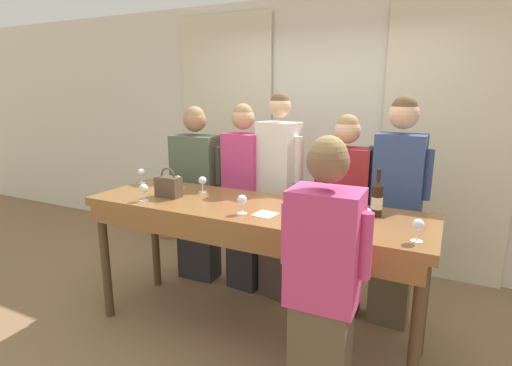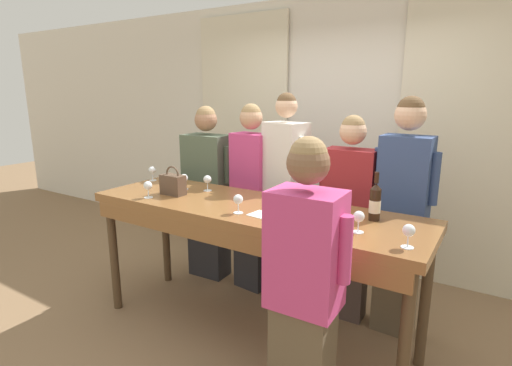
{
  "view_description": "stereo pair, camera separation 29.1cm",
  "coord_description": "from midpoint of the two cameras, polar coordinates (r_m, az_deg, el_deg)",
  "views": [
    {
      "loc": [
        1.26,
        -2.46,
        1.86
      ],
      "look_at": [
        0.0,
        0.08,
        1.19
      ],
      "focal_mm": 28.0,
      "sensor_mm": 36.0,
      "label": 1
    },
    {
      "loc": [
        1.51,
        -2.32,
        1.86
      ],
      "look_at": [
        0.0,
        0.08,
        1.19
      ],
      "focal_mm": 28.0,
      "sensor_mm": 36.0,
      "label": 2
    }
  ],
  "objects": [
    {
      "name": "ground_plane",
      "position": [
        3.33,
        -3.29,
        -20.64
      ],
      "size": [
        18.0,
        18.0,
        0.0
      ],
      "primitive_type": "plane",
      "color": "#846647"
    },
    {
      "name": "wall_back",
      "position": [
        4.4,
        7.92,
        7.18
      ],
      "size": [
        12.0,
        0.06,
        2.8
      ],
      "color": "silver",
      "rests_on": "ground_plane"
    },
    {
      "name": "curtain_panel_left",
      "position": [
        4.86,
        -6.08,
        7.15
      ],
      "size": [
        1.19,
        0.03,
        2.69
      ],
      "color": "beige",
      "rests_on": "ground_plane"
    },
    {
      "name": "curtain_panel_right",
      "position": [
        4.12,
        23.79,
        5.0
      ],
      "size": [
        1.19,
        0.03,
        2.69
      ],
      "color": "beige",
      "rests_on": "ground_plane"
    },
    {
      "name": "tasting_bar",
      "position": [
        2.9,
        -3.74,
        -5.28
      ],
      "size": [
        2.52,
        0.76,
        1.04
      ],
      "color": "brown",
      "rests_on": "ground_plane"
    },
    {
      "name": "wine_bottle",
      "position": [
        2.68,
        13.99,
        -2.25
      ],
      "size": [
        0.07,
        0.07,
        0.31
      ],
      "color": "black",
      "rests_on": "tasting_bar"
    },
    {
      "name": "handbag",
      "position": [
        3.19,
        -14.97,
        -0.47
      ],
      "size": [
        0.2,
        0.1,
        0.23
      ],
      "color": "brown",
      "rests_on": "tasting_bar"
    },
    {
      "name": "wine_glass_front_left",
      "position": [
        3.28,
        -10.2,
        0.23
      ],
      "size": [
        0.07,
        0.07,
        0.13
      ],
      "color": "white",
      "rests_on": "tasting_bar"
    },
    {
      "name": "wine_glass_front_mid",
      "position": [
        3.72,
        -18.24,
        1.33
      ],
      "size": [
        0.07,
        0.07,
        0.13
      ],
      "color": "white",
      "rests_on": "tasting_bar"
    },
    {
      "name": "wine_glass_front_right",
      "position": [
        2.3,
        18.85,
        -5.88
      ],
      "size": [
        0.07,
        0.07,
        0.13
      ],
      "color": "white",
      "rests_on": "tasting_bar"
    },
    {
      "name": "wine_glass_center_left",
      "position": [
        3.35,
        -13.57,
        0.33
      ],
      "size": [
        0.07,
        0.07,
        0.13
      ],
      "color": "white",
      "rests_on": "tasting_bar"
    },
    {
      "name": "wine_glass_center_mid",
      "position": [
        2.68,
        -5.13,
        -2.57
      ],
      "size": [
        0.07,
        0.07,
        0.13
      ],
      "color": "white",
      "rests_on": "tasting_bar"
    },
    {
      "name": "wine_glass_center_right",
      "position": [
        2.47,
        8.39,
        -4.01
      ],
      "size": [
        0.07,
        0.07,
        0.13
      ],
      "color": "white",
      "rests_on": "tasting_bar"
    },
    {
      "name": "wine_glass_back_left",
      "position": [
        2.43,
        12.22,
        -4.42
      ],
      "size": [
        0.07,
        0.07,
        0.13
      ],
      "color": "white",
      "rests_on": "tasting_bar"
    },
    {
      "name": "wine_glass_back_mid",
      "position": [
        3.13,
        -18.37,
        -0.86
      ],
      "size": [
        0.07,
        0.07,
        0.13
      ],
      "color": "white",
      "rests_on": "tasting_bar"
    },
    {
      "name": "napkin",
      "position": [
        2.67,
        -1.8,
        -4.53
      ],
      "size": [
        0.16,
        0.16,
        0.0
      ],
      "color": "white",
      "rests_on": "tasting_bar"
    },
    {
      "name": "pen",
      "position": [
        3.01,
        2.61,
        -2.46
      ],
      "size": [
        0.13,
        0.05,
        0.01
      ],
      "color": "maroon",
      "rests_on": "tasting_bar"
    },
    {
      "name": "guest_olive_jacket",
      "position": [
        3.93,
        -10.49,
        -1.56
      ],
      "size": [
        0.55,
        0.29,
        1.7
      ],
      "color": "#28282D",
      "rests_on": "ground_plane"
    },
    {
      "name": "guest_pink_top",
      "position": [
        3.64,
        -4.08,
        -1.69
      ],
      "size": [
        0.46,
        0.25,
        1.74
      ],
      "color": "#28282D",
      "rests_on": "ground_plane"
    },
    {
      "name": "guest_cream_sweater",
      "position": [
        3.48,
        0.87,
        -1.92
      ],
      "size": [
        0.46,
        0.32,
        1.83
      ],
      "color": "#473833",
      "rests_on": "ground_plane"
    },
    {
      "name": "guest_striped_shirt",
      "position": [
        3.3,
        9.91,
        -4.39
      ],
      "size": [
        0.51,
        0.23,
        1.67
      ],
      "color": "#473833",
      "rests_on": "ground_plane"
    },
    {
      "name": "guest_navy_coat",
      "position": [
        3.19,
        16.96,
        -3.65
      ],
      "size": [
        0.47,
        0.24,
        1.81
      ],
      "color": "brown",
      "rests_on": "ground_plane"
    },
    {
      "name": "host_pouring",
      "position": [
        2.14,
        5.57,
        -14.83
      ],
      "size": [
        0.47,
        0.26,
        1.64
      ],
      "color": "brown",
      "rests_on": "ground_plane"
    },
    {
      "name": "potted_plant",
      "position": [
        5.25,
        -13.93,
        -3.92
      ],
      "size": [
        0.31,
        0.31,
        0.64
      ],
      "color": "#935B3D",
      "rests_on": "ground_plane"
    }
  ]
}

